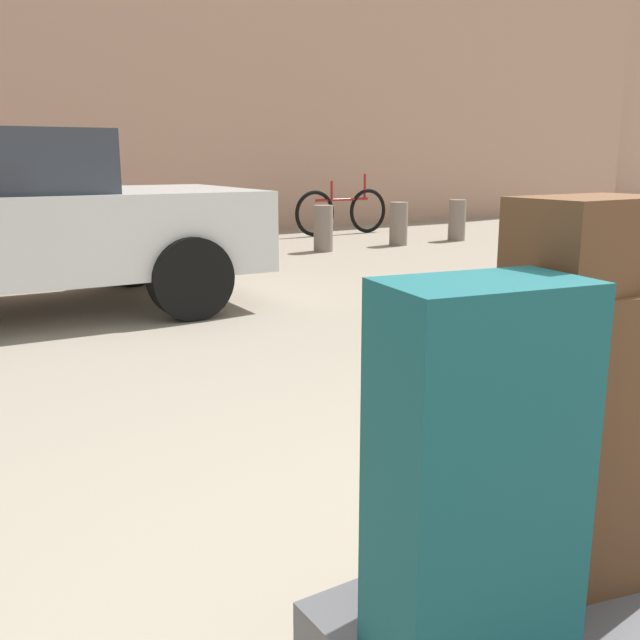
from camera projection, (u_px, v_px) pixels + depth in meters
The scene contains 10 objects.
building_facade_side at pixel (595, 50), 17.00m from camera, with size 12.00×1.00×7.51m, color tan.
luggage_cart at pixel (632, 631), 1.45m from camera, with size 1.19×0.73×0.34m.
suitcase_brown_front_left at pixel (574, 438), 1.46m from camera, with size 0.36×0.22×0.62m, color #51331E.
suitcase_teal_front_right at pixel (476, 477), 1.21m from camera, with size 0.34×0.21×0.68m, color #144C51.
duffel_bag_brown_topmost_pile at pixel (591, 244), 1.37m from camera, with size 0.31×0.19×0.18m, color #51331E.
bicycle_leaning at pixel (342, 211), 11.44m from camera, with size 1.76×0.07×0.96m.
bollard_kerb_near at pixel (223, 235), 8.63m from camera, with size 0.26×0.26×0.61m, color #72665B.
bollard_kerb_mid at pixel (323, 228), 9.38m from camera, with size 0.26×0.26×0.61m, color #72665B.
bollard_kerb_far at pixel (399, 224), 10.04m from camera, with size 0.26×0.26×0.61m, color #72665B.
bollard_corner at pixel (457, 220), 10.63m from camera, with size 0.26×0.26×0.61m, color #72665B.
Camera 1 is at (-1.22, -0.73, 1.21)m, focal length 39.79 mm.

